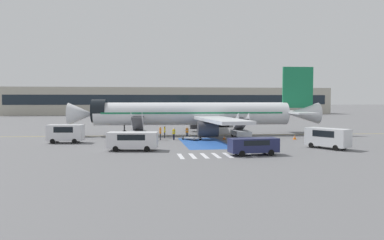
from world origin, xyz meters
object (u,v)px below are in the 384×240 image
(boarding_stairs_aft, at_px, (241,131))
(fuel_tanker, at_px, (220,117))
(baggage_cart, at_px, (192,138))
(ground_crew_1, at_px, (187,132))
(terminal_building, at_px, (172,101))
(service_van_1, at_px, (328,137))
(service_van_2, at_px, (253,145))
(traffic_cone_1, at_px, (146,140))
(airliner, at_px, (197,114))
(ground_crew_0, at_px, (160,132))
(ground_crew_2, at_px, (165,131))
(traffic_cone_2, at_px, (295,137))
(ground_crew_3, at_px, (174,133))
(boarding_stairs_forward, at_px, (137,132))
(service_van_0, at_px, (133,139))
(service_van_3, at_px, (66,132))
(traffic_cone_0, at_px, (224,138))

(boarding_stairs_aft, xyz_separation_m, fuel_tanker, (2.27, 24.86, 0.85))
(baggage_cart, distance_m, ground_crew_1, 2.85)
(baggage_cart, xyz_separation_m, ground_crew_1, (-0.30, 2.76, 0.66))
(terminal_building, bearing_deg, service_van_1, -84.66)
(service_van_2, distance_m, traffic_cone_1, 16.43)
(airliner, height_order, ground_crew_1, airliner)
(service_van_1, distance_m, ground_crew_0, 21.98)
(ground_crew_2, bearing_deg, traffic_cone_2, -97.54)
(ground_crew_3, bearing_deg, boarding_stairs_forward, -73.72)
(fuel_tanker, height_order, ground_crew_3, fuel_tanker)
(service_van_0, xyz_separation_m, service_van_3, (-8.75, 8.54, 0.17))
(service_van_2, bearing_deg, ground_crew_1, -170.49)
(boarding_stairs_forward, relative_size, baggage_cart, 1.80)
(boarding_stairs_forward, distance_m, service_van_0, 12.68)
(traffic_cone_1, bearing_deg, service_van_1, -23.21)
(service_van_2, height_order, ground_crew_3, service_van_2)
(fuel_tanker, height_order, traffic_cone_0, fuel_tanker)
(boarding_stairs_forward, height_order, ground_crew_3, boarding_stairs_forward)
(ground_crew_2, xyz_separation_m, terminal_building, (8.41, 85.43, 3.96))
(ground_crew_3, xyz_separation_m, terminal_building, (7.30, 87.86, 4.02))
(service_van_3, xyz_separation_m, terminal_building, (21.55, 89.65, 3.56))
(fuel_tanker, distance_m, traffic_cone_2, 28.69)
(service_van_1, height_order, ground_crew_1, service_van_1)
(baggage_cart, height_order, traffic_cone_0, baggage_cart)
(ground_crew_2, height_order, traffic_cone_2, ground_crew_2)
(boarding_stairs_aft, relative_size, terminal_building, 0.04)
(service_van_2, xyz_separation_m, ground_crew_1, (-4.53, 17.77, -0.15))
(fuel_tanker, relative_size, ground_crew_0, 5.63)
(fuel_tanker, distance_m, service_van_3, 38.72)
(fuel_tanker, distance_m, traffic_cone_1, 33.62)
(ground_crew_2, bearing_deg, traffic_cone_1, 158.15)
(ground_crew_2, bearing_deg, service_van_3, 113.77)
(airliner, relative_size, ground_crew_0, 21.07)
(ground_crew_2, distance_m, ground_crew_3, 2.67)
(boarding_stairs_forward, height_order, ground_crew_0, boarding_stairs_forward)
(terminal_building, bearing_deg, boarding_stairs_aft, -88.17)
(ground_crew_0, relative_size, traffic_cone_0, 3.83)
(boarding_stairs_aft, bearing_deg, terminal_building, 95.01)
(boarding_stairs_forward, xyz_separation_m, fuel_tanker, (17.37, 24.02, 0.82))
(traffic_cone_2, bearing_deg, ground_crew_2, 166.50)
(ground_crew_0, bearing_deg, fuel_tanker, -31.88)
(ground_crew_0, bearing_deg, boarding_stairs_aft, -86.48)
(ground_crew_1, bearing_deg, ground_crew_3, 49.14)
(traffic_cone_2, relative_size, terminal_building, 0.00)
(boarding_stairs_aft, distance_m, fuel_tanker, 24.98)
(ground_crew_2, bearing_deg, ground_crew_1, -86.59)
(service_van_3, relative_size, traffic_cone_1, 6.72)
(boarding_stairs_forward, distance_m, ground_crew_1, 7.20)
(terminal_building, bearing_deg, baggage_cart, -93.14)
(ground_crew_2, bearing_deg, boarding_stairs_aft, -88.81)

